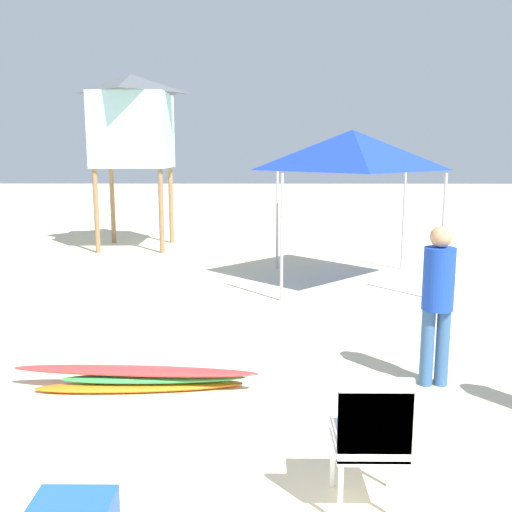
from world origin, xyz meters
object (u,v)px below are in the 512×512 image
Objects in this scene: stacked_plastic_chairs at (371,430)px; lifeguard_tower at (132,121)px; lifeguard_near_center at (438,295)px; popup_canopy at (352,150)px; surfboard_pile at (142,378)px.

lifeguard_tower is (-3.90, 11.04, 2.55)m from stacked_plastic_chairs.
popup_canopy reaches higher than lifeguard_near_center.
stacked_plastic_chairs is 11.98m from lifeguard_tower.
lifeguard_near_center reaches higher than surfboard_pile.
lifeguard_tower reaches higher than lifeguard_near_center.
lifeguard_near_center is at bearing 2.65° from surfboard_pile.
surfboard_pile is 3.18m from lifeguard_near_center.
lifeguard_tower is at bearing 140.15° from popup_canopy.
lifeguard_near_center is at bearing -87.86° from popup_canopy.
popup_canopy is 6.30m from lifeguard_tower.
stacked_plastic_chairs is at bearing -116.20° from lifeguard_near_center.
popup_canopy is at bearing 59.85° from surfboard_pile.
lifeguard_near_center is at bearing 63.80° from stacked_plastic_chairs.
stacked_plastic_chairs reaches higher than surfboard_pile.
surfboard_pile is 6.18m from popup_canopy.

